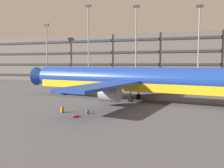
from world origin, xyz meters
TOP-DOWN VIEW (x-y plane):
  - ground_plane at (0.00, 0.00)m, footprint 600.00×600.00m
  - terminal_structure at (0.00, 47.64)m, footprint 132.94×21.63m
  - airliner at (-2.68, 0.62)m, footprint 41.90×34.03m
  - light_mast_far_left at (-39.13, 32.16)m, footprint 1.80×0.50m
  - light_mast_left at (-23.88, 32.16)m, footprint 1.80×0.50m
  - light_mast_center_left at (-8.54, 32.16)m, footprint 1.80×0.50m
  - light_mast_center_right at (8.93, 32.16)m, footprint 1.80×0.50m
  - suitcase_scuffed at (-5.29, -13.76)m, footprint 0.77×0.90m
  - suitcase_black at (-7.99, -11.90)m, footprint 0.33×0.43m
  - backpack_teal at (-4.77, -11.59)m, footprint 0.42×0.44m

SIDE VIEW (x-z plane):
  - ground_plane at x=0.00m, z-range 0.00..0.00m
  - suitcase_scuffed at x=-5.29m, z-range 0.00..0.20m
  - backpack_teal at x=-4.77m, z-range -0.03..0.47m
  - suitcase_black at x=-7.99m, z-range -0.09..0.87m
  - airliner at x=-2.68m, z-range -2.42..8.97m
  - terminal_structure at x=0.00m, z-range 0.00..15.62m
  - light_mast_far_left at x=-39.13m, z-range 1.65..20.98m
  - light_mast_center_right at x=8.93m, z-range 1.69..23.60m
  - light_mast_center_left at x=-8.54m, z-range 1.71..24.84m
  - light_mast_left at x=-23.88m, z-range 1.73..26.11m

